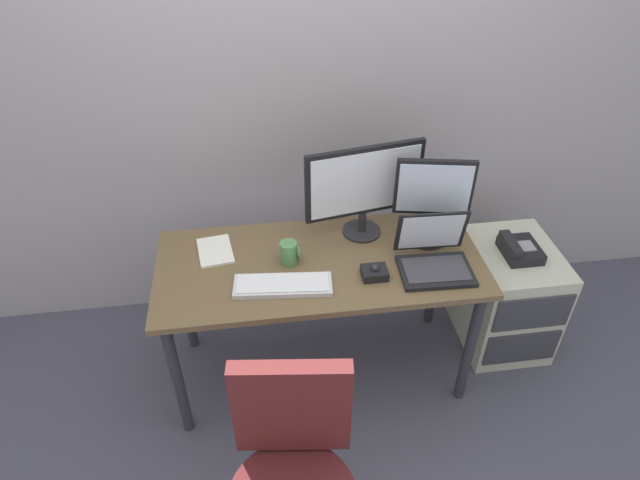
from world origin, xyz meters
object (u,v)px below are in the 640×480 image
monitor_side (433,196)px  trackball_mouse (374,272)px  monitor_main (364,186)px  desk_phone (519,249)px  coffee_mug (289,253)px  paper_notepad (215,251)px  file_cabinet (505,295)px  keyboard (283,285)px  laptop (434,256)px

monitor_side → trackball_mouse: monitor_side is taller
monitor_main → desk_phone: bearing=-7.0°
coffee_mug → paper_notepad: 0.35m
monitor_side → paper_notepad: bearing=177.7°
monitor_side → paper_notepad: (-0.98, 0.04, -0.23)m
monitor_main → monitor_side: size_ratio=1.31×
desk_phone → monitor_side: monitor_side is taller
file_cabinet → paper_notepad: bearing=179.1°
monitor_side → trackball_mouse: (-0.30, -0.22, -0.22)m
keyboard → trackball_mouse: bearing=2.3°
keyboard → monitor_side: bearing=19.1°
paper_notepad → monitor_main: bearing=4.5°
file_cabinet → coffee_mug: (-1.14, -0.10, 0.49)m
coffee_mug → keyboard: bearing=-105.5°
trackball_mouse → coffee_mug: (-0.35, 0.14, 0.03)m
file_cabinet → trackball_mouse: size_ratio=5.31×
monitor_side → keyboard: monitor_side is taller
monitor_side → laptop: size_ratio=1.30×
monitor_side → laptop: monitor_side is taller
coffee_mug → paper_notepad: (-0.33, 0.12, -0.05)m
trackball_mouse → paper_notepad: size_ratio=0.53×
desk_phone → coffee_mug: 1.15m
laptop → trackball_mouse: size_ratio=2.91×
monitor_main → keyboard: bearing=-140.5°
file_cabinet → keyboard: size_ratio=1.39×
desk_phone → monitor_side: (-0.48, 0.00, 0.35)m
desk_phone → keyboard: bearing=-168.6°
monitor_main → laptop: (0.26, -0.28, -0.21)m
keyboard → laptop: (0.66, 0.05, 0.04)m
monitor_main → laptop: 0.44m
laptop → coffee_mug: size_ratio=2.97×
monitor_main → keyboard: (-0.40, -0.33, -0.25)m
desk_phone → keyboard: keyboard is taller
laptop → file_cabinet: bearing=21.5°
keyboard → file_cabinet: bearing=12.1°
coffee_mug → desk_phone: bearing=4.0°
file_cabinet → monitor_main: monitor_main is taller
monitor_main → coffee_mug: bearing=-154.2°
file_cabinet → keyboard: keyboard is taller
monitor_side → coffee_mug: bearing=-172.9°
monitor_main → laptop: monitor_main is taller
keyboard → laptop: bearing=4.2°
monitor_side → file_cabinet: bearing=1.7°
desk_phone → coffee_mug: bearing=-176.0°
laptop → monitor_side: bearing=81.1°
monitor_side → laptop: bearing=-98.9°
keyboard → coffee_mug: size_ratio=3.90×
trackball_mouse → paper_notepad: (-0.68, 0.26, -0.02)m
monitor_side → desk_phone: bearing=-0.2°
monitor_side → trackball_mouse: 0.43m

